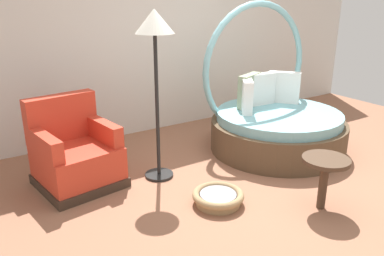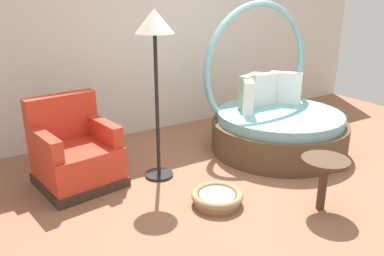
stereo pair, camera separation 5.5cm
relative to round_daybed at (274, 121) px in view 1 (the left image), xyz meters
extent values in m
cube|color=#936047|center=(-0.87, -0.74, -0.39)|extent=(8.00, 8.00, 0.02)
cube|color=silver|center=(-0.87, 1.59, 0.96)|extent=(8.00, 0.12, 2.67)
cylinder|color=brown|center=(0.00, -0.08, -0.18)|extent=(1.74, 1.74, 0.40)
cylinder|color=#7AB7C1|center=(0.00, -0.08, 0.08)|extent=(1.60, 1.60, 0.12)
torus|color=#7AB7C1|center=(0.00, 0.40, 0.64)|extent=(1.73, 0.08, 1.73)
cube|color=white|center=(0.37, 0.22, 0.36)|extent=(0.36, 0.41, 0.43)
cube|color=#93A37F|center=(0.23, 0.36, 0.31)|extent=(0.35, 0.26, 0.34)
cube|color=white|center=(0.03, 0.32, 0.36)|extent=(0.43, 0.15, 0.43)
cube|color=#93A37F|center=(-0.16, 0.33, 0.36)|extent=(0.45, 0.27, 0.44)
cube|color=white|center=(-0.34, 0.16, 0.35)|extent=(0.34, 0.41, 0.42)
cube|color=#38281E|center=(-2.51, 0.33, -0.33)|extent=(0.90, 0.90, 0.10)
cube|color=red|center=(-2.51, 0.33, -0.11)|extent=(0.86, 0.86, 0.34)
cube|color=red|center=(-2.56, 0.64, 0.31)|extent=(0.77, 0.26, 0.50)
cube|color=red|center=(-2.83, 0.29, 0.17)|extent=(0.21, 0.69, 0.22)
cube|color=red|center=(-2.20, 0.38, 0.17)|extent=(0.21, 0.69, 0.22)
cylinder|color=#9E7F56|center=(-1.50, -0.80, -0.35)|extent=(0.44, 0.44, 0.06)
torus|color=#9E7F56|center=(-1.50, -0.80, -0.28)|extent=(0.51, 0.51, 0.07)
cylinder|color=gray|center=(-1.50, -0.80, -0.29)|extent=(0.36, 0.36, 0.05)
cylinder|color=#473323|center=(-0.71, -1.40, -0.14)|extent=(0.08, 0.08, 0.48)
cylinder|color=#473323|center=(-0.71, -1.40, 0.12)|extent=(0.44, 0.44, 0.04)
cylinder|color=black|center=(-1.69, 0.05, -0.36)|extent=(0.32, 0.32, 0.03)
cylinder|color=black|center=(-1.69, 0.05, 0.43)|extent=(0.04, 0.04, 1.55)
cone|color=beige|center=(-1.69, 0.05, 1.32)|extent=(0.40, 0.40, 0.24)
camera|label=1|loc=(-3.53, -3.49, 1.58)|focal=36.26mm
camera|label=2|loc=(-3.49, -3.52, 1.58)|focal=36.26mm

